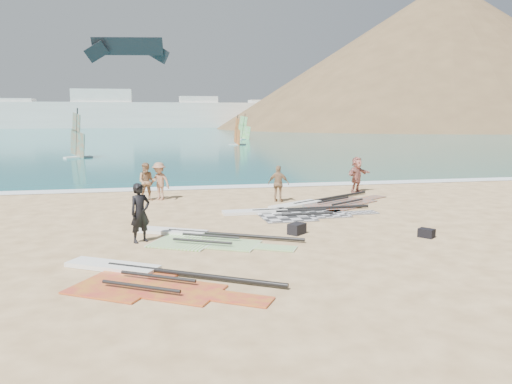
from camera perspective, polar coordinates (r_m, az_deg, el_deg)
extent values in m
plane|color=#E3BF85|center=(15.96, 4.57, -5.64)|extent=(300.00, 300.00, 0.00)
cube|color=#0C5159|center=(146.97, -9.85, 7.07)|extent=(300.00, 240.00, 0.06)
cube|color=white|center=(27.78, -2.43, 0.54)|extent=(300.00, 1.20, 0.04)
cube|color=white|center=(165.60, -17.09, 8.39)|extent=(160.00, 8.00, 8.00)
cube|color=white|center=(169.80, -25.60, 8.09)|extent=(10.00, 7.00, 9.00)
cube|color=white|center=(165.61, -17.12, 9.08)|extent=(18.00, 7.00, 12.00)
cube|color=white|center=(165.48, -6.58, 9.06)|extent=(12.00, 7.00, 10.00)
cube|color=white|center=(169.48, 1.97, 8.93)|extent=(16.00, 7.00, 9.00)
cube|color=white|center=(175.20, 8.43, 9.16)|extent=(10.00, 7.00, 11.00)
cone|color=brown|center=(170.22, 20.34, 6.87)|extent=(143.00, 143.00, 45.00)
cube|color=#29292B|center=(19.70, 3.41, -2.81)|extent=(2.07, 2.29, 0.04)
cube|color=#29292B|center=(20.27, 8.23, -2.55)|extent=(1.60, 1.50, 0.04)
cube|color=#29292B|center=(20.84, 11.93, -2.34)|extent=(1.35, 0.71, 0.04)
cylinder|color=black|center=(21.06, 6.39, -1.87)|extent=(5.11, 0.30, 0.12)
cylinder|color=black|center=(20.26, 5.20, -2.10)|extent=(2.11, 0.16, 0.09)
cylinder|color=black|center=(19.54, 5.93, -2.51)|extent=(2.11, 0.16, 0.09)
cube|color=white|center=(20.38, -0.10, -2.29)|extent=(2.69, 0.81, 0.12)
cube|color=#55B01F|center=(16.01, -8.04, -5.59)|extent=(2.56, 2.64, 0.04)
cube|color=#55B01F|center=(15.43, -2.50, -6.06)|extent=(1.87, 1.83, 0.04)
cube|color=#55B01F|center=(15.07, 2.28, -6.42)|extent=(1.36, 1.10, 0.04)
cylinder|color=black|center=(16.34, -2.49, -4.93)|extent=(4.18, 2.27, 0.11)
cylinder|color=black|center=(16.02, -5.20, -5.01)|extent=(1.74, 0.97, 0.08)
cylinder|color=black|center=(15.38, -6.17, -5.61)|extent=(1.74, 0.97, 0.08)
cube|color=white|center=(17.18, -9.57, -4.50)|extent=(2.46, 1.72, 0.12)
cube|color=#F84201|center=(22.14, 8.36, -1.60)|extent=(2.94, 3.02, 0.04)
cube|color=#F84201|center=(23.57, 11.14, -1.04)|extent=(2.14, 2.10, 0.04)
cube|color=#F84201|center=(24.77, 13.16, -0.64)|extent=(1.52, 1.30, 0.04)
cylinder|color=black|center=(23.90, 8.68, -0.65)|extent=(4.54, 2.84, 0.13)
cylinder|color=black|center=(22.98, 8.84, -0.88)|extent=(1.90, 1.21, 0.09)
cylinder|color=black|center=(22.50, 10.43, -1.12)|extent=(1.90, 1.21, 0.09)
cube|color=white|center=(22.02, 4.60, -1.48)|extent=(2.72, 2.06, 0.12)
cube|color=red|center=(12.42, -15.01, -10.06)|extent=(2.72, 2.80, 0.04)
cube|color=red|center=(11.57, -7.97, -11.24)|extent=(1.98, 1.94, 0.04)
cube|color=red|center=(11.03, -1.49, -12.17)|extent=(1.41, 1.20, 0.04)
cylinder|color=black|center=(12.48, -7.23, -9.33)|extent=(4.22, 2.62, 0.12)
cylinder|color=black|center=(12.28, -11.16, -9.45)|extent=(1.76, 1.11, 0.08)
cylinder|color=black|center=(11.69, -13.05, -10.46)|extent=(1.76, 1.11, 0.08)
cube|color=white|center=(13.67, -16.05, -8.18)|extent=(2.53, 1.90, 0.12)
cube|color=black|center=(16.88, 4.68, -4.22)|extent=(0.70, 0.68, 0.36)
cube|color=black|center=(17.31, 18.91, -4.46)|extent=(0.57, 0.59, 0.29)
imported|color=black|center=(16.04, -13.10, -2.34)|extent=(0.82, 0.74, 1.88)
imported|color=#A07755|center=(23.89, -12.35, 1.16)|extent=(0.92, 0.75, 1.78)
imported|color=#A07257|center=(23.94, -10.99, 1.23)|extent=(1.32, 1.24, 1.79)
imported|color=#9F7B57|center=(22.99, 2.60, 0.95)|extent=(1.07, 0.82, 1.69)
imported|color=#B87063|center=(26.38, 11.45, 1.97)|extent=(1.74, 1.38, 1.85)
cube|color=white|center=(49.42, -19.66, 3.76)|extent=(2.56, 2.01, 0.15)
cube|color=#E3511C|center=(49.34, -19.73, 5.21)|extent=(1.75, 2.68, 2.80)
cube|color=#E3511C|center=(49.28, -19.85, 7.44)|extent=(1.01, 1.52, 1.94)
cylinder|color=black|center=(49.30, -19.80, 6.45)|extent=(0.57, 0.80, 4.44)
cube|color=white|center=(67.45, -2.16, 5.45)|extent=(2.31, 0.96, 0.13)
cube|color=#B8401C|center=(67.40, -2.17, 6.38)|extent=(0.44, 2.73, 2.45)
cube|color=#B8401C|center=(67.35, -2.18, 7.81)|extent=(0.27, 1.54, 1.70)
cylinder|color=black|center=(67.37, -2.17, 7.18)|extent=(0.20, 0.78, 3.88)
cube|color=white|center=(83.16, -1.44, 6.08)|extent=(2.12, 2.19, 0.14)
cube|color=#38C219|center=(83.11, -1.44, 6.87)|extent=(2.15, 2.03, 2.58)
cube|color=#38C219|center=(83.08, -1.45, 8.10)|extent=(1.23, 1.16, 1.79)
cylinder|color=black|center=(83.09, -1.44, 7.55)|extent=(0.66, 0.63, 4.09)
cube|color=black|center=(60.33, -14.47, 15.84)|extent=(8.00, 2.34, 1.92)
cube|color=black|center=(61.07, -17.68, 14.96)|extent=(2.77, 1.01, 2.44)
cube|color=black|center=(59.62, -11.14, 15.36)|extent=(2.59, 1.25, 2.44)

